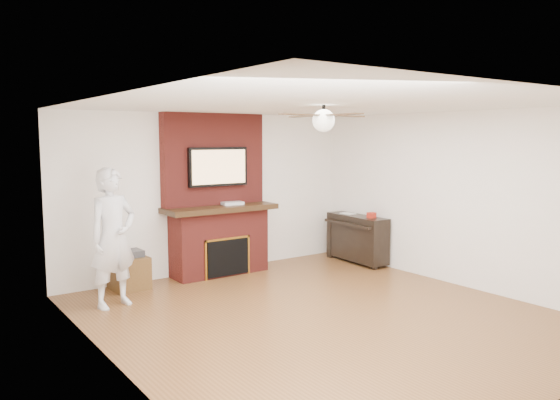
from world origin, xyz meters
TOP-DOWN VIEW (x-y plane):
  - room_shell at (0.00, 0.00)m, footprint 5.36×5.86m
  - fireplace at (0.00, 2.55)m, footprint 1.78×0.64m
  - tv at (0.00, 2.50)m, footprint 1.00×0.08m
  - ceiling_fan at (-0.00, 0.00)m, footprint 1.21×1.21m
  - person at (-1.89, 1.81)m, footprint 0.73×0.58m
  - side_table at (-1.46, 2.48)m, footprint 0.50×0.50m
  - piano at (2.30, 1.83)m, footprint 0.52×1.25m
  - cable_box at (0.22, 2.45)m, footprint 0.34×0.21m
  - candle_orange at (-0.15, 2.36)m, footprint 0.07×0.07m
  - candle_green at (-0.03, 2.29)m, footprint 0.07×0.07m
  - candle_cream at (0.17, 2.34)m, footprint 0.09×0.09m
  - candle_blue at (0.24, 2.37)m, footprint 0.06×0.06m

SIDE VIEW (x-z plane):
  - candle_blue at x=0.24m, z-range 0.00..0.07m
  - candle_green at x=-0.03m, z-range 0.00..0.08m
  - candle_cream at x=0.17m, z-range 0.00..0.10m
  - candle_orange at x=-0.15m, z-range 0.00..0.14m
  - side_table at x=-1.46m, z-range -0.02..0.53m
  - piano at x=2.30m, z-range -0.02..0.88m
  - person at x=-1.89m, z-range 0.00..1.76m
  - fireplace at x=0.00m, z-range -0.25..2.25m
  - cable_box at x=0.22m, z-range 1.08..1.13m
  - room_shell at x=0.00m, z-range -0.18..2.68m
  - tv at x=0.00m, z-range 1.38..1.98m
  - ceiling_fan at x=0.00m, z-range 2.18..2.49m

